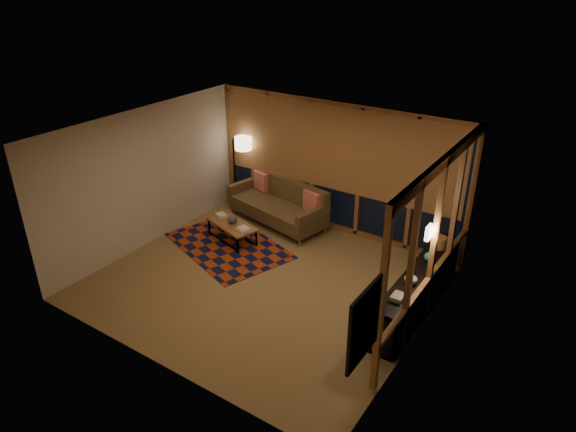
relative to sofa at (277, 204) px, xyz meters
The scene contains 21 objects.
floor 2.32m from the sofa, 60.44° to the right, with size 5.50×5.00×0.01m, color #A18950.
ceiling 3.20m from the sofa, 60.44° to the right, with size 5.50×5.00×0.01m, color white.
walls 2.44m from the sofa, 60.44° to the right, with size 5.51×5.01×2.70m.
window_wall_back 1.51m from the sofa, 21.99° to the left, with size 5.30×0.16×2.60m, color #9F6339, non-canonical shape.
window_wall_right 4.14m from the sofa, 19.92° to the right, with size 0.16×3.70×2.60m, color #9F6339, non-canonical shape.
wall_art 5.51m from the sofa, 44.97° to the right, with size 0.06×0.74×0.94m, color red, non-canonical shape.
wall_sconce 4.19m from the sofa, 22.21° to the right, with size 0.12×0.18×0.22m, color #FCE0B6, non-canonical shape.
sofa is the anchor object (origin of this frame).
pillow_left 0.81m from the sofa, 150.23° to the left, with size 0.42×0.14×0.42m, color red, non-canonical shape.
pillow_right 0.87m from the sofa, ahead, with size 0.44×0.15×0.44m, color red, non-canonical shape.
area_rug 1.45m from the sofa, 99.50° to the right, with size 2.43×1.62×0.01m, color #9F3612.
coffee_table 1.20m from the sofa, 105.36° to the right, with size 1.14×0.52×0.38m, color #9F6339, non-canonical shape.
book_stack_a 1.23m from the sofa, 122.50° to the right, with size 0.23×0.18×0.07m, color beige, non-canonical shape.
book_stack_b 1.24m from the sofa, 87.33° to the right, with size 0.24×0.19×0.05m, color beige, non-canonical shape.
ceramic_pot 1.14m from the sofa, 105.09° to the right, with size 0.19×0.19×0.19m, color #2B2A32.
floor_lamp 1.51m from the sofa, 165.91° to the left, with size 0.56×0.37×1.69m, color black, non-canonical shape.
bookshelf 3.82m from the sofa, 19.03° to the right, with size 0.40×2.83×0.71m, color black, non-canonical shape.
basket 3.63m from the sofa, ahead, with size 0.26×0.26×0.19m, color olive.
teal_bowl 3.74m from the sofa, 13.92° to the right, with size 0.16×0.16×0.16m, color teal.
vase 4.00m from the sofa, 24.94° to the right, with size 0.19×0.19×0.20m, color #C6B58F.
shelf_book_stack 4.22m from the sofa, 30.85° to the right, with size 0.18×0.25×0.07m, color beige, non-canonical shape.
Camera 1 is at (4.53, -6.10, 5.03)m, focal length 32.00 mm.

